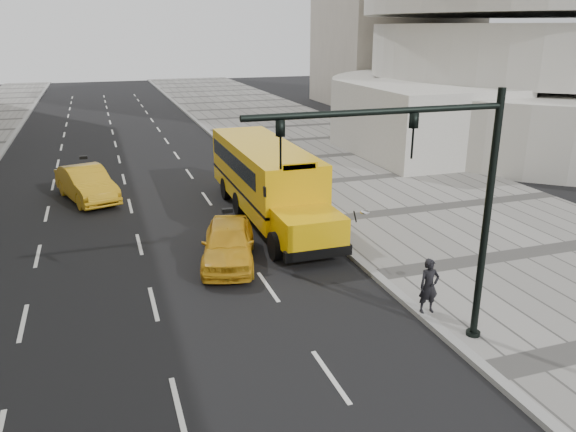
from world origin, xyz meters
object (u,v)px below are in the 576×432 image
object	(u,v)px
taxi_far	(87,184)
pedestrian	(429,286)
school_bus	(266,175)
taxi_near	(228,243)
traffic_signal	(439,193)

from	to	relation	value
taxi_far	pedestrian	bearing A→B (deg)	-76.15
school_bus	taxi_near	world-z (taller)	school_bus
school_bus	pedestrian	size ratio (longest dim) A/B	7.37
taxi_far	traffic_signal	bearing A→B (deg)	-81.15
school_bus	traffic_signal	world-z (taller)	traffic_signal
taxi_near	taxi_far	xyz separation A→B (m)	(-4.57, 9.34, 0.06)
school_bus	taxi_far	bearing A→B (deg)	147.24
taxi_far	pedestrian	distance (m)	17.31
school_bus	taxi_near	size ratio (longest dim) A/B	2.70
pedestrian	traffic_signal	size ratio (longest dim) A/B	0.25
school_bus	traffic_signal	xyz separation A→B (m)	(0.69, -11.60, 2.33)
taxi_near	taxi_far	world-z (taller)	taxi_far
taxi_far	traffic_signal	distance (m)	18.44
traffic_signal	taxi_near	bearing A→B (deg)	116.15
school_bus	taxi_far	size ratio (longest dim) A/B	2.42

